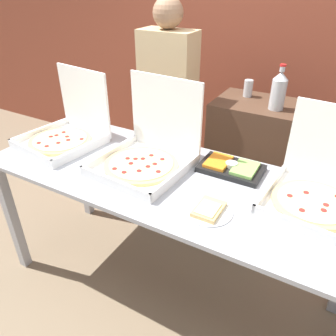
{
  "coord_description": "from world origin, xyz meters",
  "views": [
    {
      "loc": [
        0.76,
        -1.35,
        1.89
      ],
      "look_at": [
        0.0,
        0.0,
        0.96
      ],
      "focal_mm": 35.0,
      "sensor_mm": 36.0,
      "label": 1
    }
  ],
  "objects_px": {
    "soda_can_silver": "(248,88)",
    "person_guest_plaid": "(168,117)",
    "pizza_box_near_left": "(147,152)",
    "soda_bottle": "(279,90)",
    "pizza_box_far_right": "(66,131)",
    "pizza_box_near_right": "(319,189)",
    "paper_plate_front_left": "(209,210)",
    "veggie_tray": "(231,167)"
  },
  "relations": [
    {
      "from": "pizza_box_near_left",
      "to": "soda_can_silver",
      "type": "bearing_deg",
      "value": 78.19
    },
    {
      "from": "paper_plate_front_left",
      "to": "veggie_tray",
      "type": "relative_size",
      "value": 0.65
    },
    {
      "from": "pizza_box_far_right",
      "to": "soda_can_silver",
      "type": "distance_m",
      "value": 1.34
    },
    {
      "from": "pizza_box_near_left",
      "to": "pizza_box_far_right",
      "type": "xyz_separation_m",
      "value": [
        -0.63,
        -0.0,
        -0.0
      ]
    },
    {
      "from": "pizza_box_near_left",
      "to": "pizza_box_near_right",
      "type": "height_order",
      "value": "pizza_box_near_left"
    },
    {
      "from": "paper_plate_front_left",
      "to": "soda_can_silver",
      "type": "height_order",
      "value": "soda_can_silver"
    },
    {
      "from": "pizza_box_near_right",
      "to": "soda_can_silver",
      "type": "height_order",
      "value": "pizza_box_near_right"
    },
    {
      "from": "veggie_tray",
      "to": "pizza_box_near_right",
      "type": "bearing_deg",
      "value": -9.37
    },
    {
      "from": "person_guest_plaid",
      "to": "pizza_box_far_right",
      "type": "bearing_deg",
      "value": 59.64
    },
    {
      "from": "pizza_box_near_left",
      "to": "pizza_box_near_right",
      "type": "distance_m",
      "value": 0.93
    },
    {
      "from": "pizza_box_near_left",
      "to": "paper_plate_front_left",
      "type": "height_order",
      "value": "pizza_box_near_left"
    },
    {
      "from": "pizza_box_near_left",
      "to": "soda_bottle",
      "type": "height_order",
      "value": "pizza_box_near_left"
    },
    {
      "from": "soda_can_silver",
      "to": "person_guest_plaid",
      "type": "xyz_separation_m",
      "value": [
        -0.51,
        -0.3,
        -0.23
      ]
    },
    {
      "from": "person_guest_plaid",
      "to": "paper_plate_front_left",
      "type": "bearing_deg",
      "value": 129.02
    },
    {
      "from": "pizza_box_far_right",
      "to": "paper_plate_front_left",
      "type": "relative_size",
      "value": 2.3
    },
    {
      "from": "pizza_box_near_right",
      "to": "soda_can_silver",
      "type": "relative_size",
      "value": 4.08
    },
    {
      "from": "soda_can_silver",
      "to": "pizza_box_near_right",
      "type": "bearing_deg",
      "value": -53.19
    },
    {
      "from": "pizza_box_far_right",
      "to": "veggie_tray",
      "type": "bearing_deg",
      "value": 17.24
    },
    {
      "from": "pizza_box_far_right",
      "to": "person_guest_plaid",
      "type": "bearing_deg",
      "value": 67.4
    },
    {
      "from": "paper_plate_front_left",
      "to": "person_guest_plaid",
      "type": "relative_size",
      "value": 0.13
    },
    {
      "from": "pizza_box_near_left",
      "to": "pizza_box_far_right",
      "type": "bearing_deg",
      "value": -175.65
    },
    {
      "from": "veggie_tray",
      "to": "soda_can_silver",
      "type": "bearing_deg",
      "value": 102.74
    },
    {
      "from": "veggie_tray",
      "to": "person_guest_plaid",
      "type": "relative_size",
      "value": 0.2
    },
    {
      "from": "veggie_tray",
      "to": "soda_can_silver",
      "type": "xyz_separation_m",
      "value": [
        -0.18,
        0.79,
        0.22
      ]
    },
    {
      "from": "pizza_box_near_right",
      "to": "soda_can_silver",
      "type": "bearing_deg",
      "value": 132.15
    },
    {
      "from": "pizza_box_near_left",
      "to": "person_guest_plaid",
      "type": "distance_m",
      "value": 0.71
    },
    {
      "from": "pizza_box_near_left",
      "to": "veggie_tray",
      "type": "xyz_separation_m",
      "value": [
        0.45,
        0.18,
        -0.06
      ]
    },
    {
      "from": "pizza_box_near_right",
      "to": "paper_plate_front_left",
      "type": "xyz_separation_m",
      "value": [
        -0.43,
        -0.33,
        -0.07
      ]
    },
    {
      "from": "veggie_tray",
      "to": "pizza_box_near_left",
      "type": "bearing_deg",
      "value": -158.58
    },
    {
      "from": "pizza_box_near_left",
      "to": "pizza_box_near_right",
      "type": "xyz_separation_m",
      "value": [
        0.92,
        0.1,
        -0.0
      ]
    },
    {
      "from": "pizza_box_near_right",
      "to": "soda_can_silver",
      "type": "xyz_separation_m",
      "value": [
        -0.65,
        0.87,
        0.16
      ]
    },
    {
      "from": "pizza_box_near_right",
      "to": "pizza_box_far_right",
      "type": "bearing_deg",
      "value": -170.85
    },
    {
      "from": "veggie_tray",
      "to": "soda_can_silver",
      "type": "distance_m",
      "value": 0.84
    },
    {
      "from": "paper_plate_front_left",
      "to": "person_guest_plaid",
      "type": "height_order",
      "value": "person_guest_plaid"
    },
    {
      "from": "pizza_box_far_right",
      "to": "soda_bottle",
      "type": "distance_m",
      "value": 1.43
    },
    {
      "from": "veggie_tray",
      "to": "person_guest_plaid",
      "type": "bearing_deg",
      "value": 144.65
    },
    {
      "from": "pizza_box_near_right",
      "to": "veggie_tray",
      "type": "relative_size",
      "value": 1.42
    },
    {
      "from": "person_guest_plaid",
      "to": "veggie_tray",
      "type": "bearing_deg",
      "value": 144.65
    },
    {
      "from": "paper_plate_front_left",
      "to": "soda_can_silver",
      "type": "distance_m",
      "value": 1.24
    },
    {
      "from": "pizza_box_far_right",
      "to": "soda_can_silver",
      "type": "bearing_deg",
      "value": 54.7
    },
    {
      "from": "pizza_box_near_left",
      "to": "veggie_tray",
      "type": "relative_size",
      "value": 1.51
    },
    {
      "from": "pizza_box_near_left",
      "to": "person_guest_plaid",
      "type": "relative_size",
      "value": 0.3
    }
  ]
}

